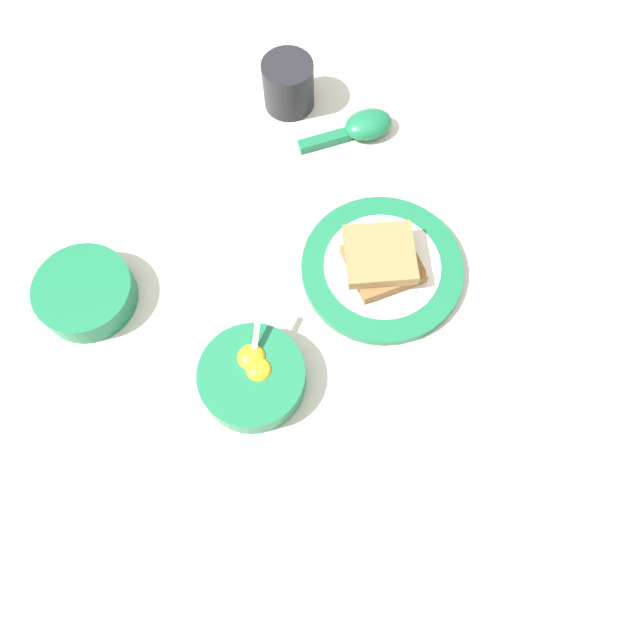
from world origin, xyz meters
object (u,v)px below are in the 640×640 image
Objects in this scene: soup_spoon at (362,127)px; drinking_cup at (288,84)px; toast_plate at (382,268)px; egg_bowl at (252,377)px; congee_bowl at (85,292)px; toast_sandwich at (382,259)px.

drinking_cup reaches higher than soup_spoon.
egg_bowl is at bearing -91.40° from toast_plate.
toast_plate is 1.71× the size of congee_bowl.
egg_bowl reaches higher than soup_spoon.
drinking_cup is (-0.31, 0.11, 0.03)m from toast_plate.
toast_sandwich reaches higher than soup_spoon.
egg_bowl reaches higher than toast_plate.
egg_bowl is 1.06× the size of toast_sandwich.
soup_spoon is at bearing 140.63° from toast_plate.
soup_spoon is at bearing 81.88° from congee_bowl.
soup_spoon is 0.13m from drinking_cup.
drinking_cup is (-0.31, 0.12, 0.01)m from toast_sandwich.
soup_spoon is (-0.19, 0.15, 0.01)m from toast_plate.
egg_bowl is at bearing -65.26° from soup_spoon.
egg_bowl reaches higher than toast_sandwich.
drinking_cup is (-0.06, 0.44, 0.02)m from congee_bowl.
toast_sandwich reaches higher than toast_plate.
toast_plate is 1.51× the size of soup_spoon.
congee_bowl is (-0.07, -0.47, 0.01)m from soup_spoon.
congee_bowl is at bearing -98.12° from soup_spoon.
egg_bowl is 0.47m from drinking_cup.
congee_bowl reaches higher than soup_spoon.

